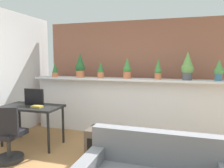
{
  "coord_description": "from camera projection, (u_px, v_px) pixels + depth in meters",
  "views": [
    {
      "loc": [
        0.94,
        -2.43,
        1.61
      ],
      "look_at": [
        -0.08,
        1.0,
        1.2
      ],
      "focal_mm": 34.71,
      "sensor_mm": 36.0,
      "label": 1
    }
  ],
  "objects": [
    {
      "name": "divider_wall",
      "position": [
        129.0,
        108.0,
        4.6
      ],
      "size": [
        4.27,
        0.16,
        1.17
      ],
      "primitive_type": "cube",
      "color": "silver",
      "rests_on": "ground"
    },
    {
      "name": "plant_shelf",
      "position": [
        129.0,
        80.0,
        4.5
      ],
      "size": [
        4.27,
        0.4,
        0.04
      ],
      "primitive_type": "cube",
      "color": "silver",
      "rests_on": "divider_wall"
    },
    {
      "name": "brick_wall_behind",
      "position": [
        135.0,
        75.0,
        5.1
      ],
      "size": [
        4.27,
        0.1,
        2.5
      ],
      "primitive_type": "cube",
      "color": "#935B47",
      "rests_on": "ground"
    },
    {
      "name": "potted_plant_0",
      "position": [
        55.0,
        70.0,
        4.94
      ],
      "size": [
        0.14,
        0.14,
        0.33
      ],
      "color": "#C66B42",
      "rests_on": "plant_shelf"
    },
    {
      "name": "potted_plant_1",
      "position": [
        80.0,
        66.0,
        4.76
      ],
      "size": [
        0.22,
        0.22,
        0.53
      ],
      "color": "#C66B42",
      "rests_on": "plant_shelf"
    },
    {
      "name": "potted_plant_2",
      "position": [
        101.0,
        70.0,
        4.62
      ],
      "size": [
        0.14,
        0.14,
        0.34
      ],
      "color": "#C66B42",
      "rests_on": "plant_shelf"
    },
    {
      "name": "potted_plant_3",
      "position": [
        127.0,
        69.0,
        4.52
      ],
      "size": [
        0.17,
        0.17,
        0.43
      ],
      "color": "#C66B42",
      "rests_on": "plant_shelf"
    },
    {
      "name": "potted_plant_4",
      "position": [
        158.0,
        70.0,
        4.31
      ],
      "size": [
        0.13,
        0.13,
        0.41
      ],
      "color": "#C66B42",
      "rests_on": "plant_shelf"
    },
    {
      "name": "potted_plant_5",
      "position": [
        187.0,
        66.0,
        4.16
      ],
      "size": [
        0.23,
        0.23,
        0.55
      ],
      "color": "#4C4C51",
      "rests_on": "plant_shelf"
    },
    {
      "name": "potted_plant_6",
      "position": [
        219.0,
        70.0,
        4.02
      ],
      "size": [
        0.16,
        0.16,
        0.4
      ],
      "color": "#386B84",
      "rests_on": "plant_shelf"
    },
    {
      "name": "desk",
      "position": [
        32.0,
        110.0,
        4.04
      ],
      "size": [
        1.1,
        0.6,
        0.75
      ],
      "color": "black",
      "rests_on": "ground"
    },
    {
      "name": "tv_monitor",
      "position": [
        34.0,
        97.0,
        4.09
      ],
      "size": [
        0.4,
        0.04,
        0.31
      ],
      "primitive_type": "cube",
      "color": "black",
      "rests_on": "desk"
    },
    {
      "name": "office_chair",
      "position": [
        7.0,
        138.0,
        3.36
      ],
      "size": [
        0.51,
        0.51,
        0.91
      ],
      "color": "#262628",
      "rests_on": "ground"
    },
    {
      "name": "side_cube_shelf",
      "position": [
        100.0,
        143.0,
        3.53
      ],
      "size": [
        0.4,
        0.41,
        0.5
      ],
      "color": "#4C4238",
      "rests_on": "ground"
    },
    {
      "name": "book_on_desk",
      "position": [
        37.0,
        107.0,
        3.89
      ],
      "size": [
        0.19,
        0.12,
        0.04
      ],
      "primitive_type": "cube",
      "color": "gold",
      "rests_on": "desk"
    }
  ]
}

